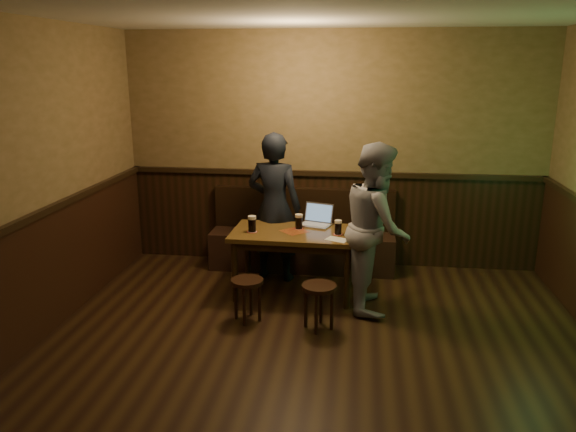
% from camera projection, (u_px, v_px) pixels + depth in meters
% --- Properties ---
extents(room, '(5.04, 6.04, 2.84)m').
position_uv_depth(room, '(312.00, 234.00, 4.11)').
color(room, black).
rests_on(room, ground).
extents(bench, '(2.20, 0.50, 0.95)m').
position_uv_depth(bench, '(302.00, 243.00, 6.80)').
color(bench, black).
rests_on(bench, ground).
extents(pub_table, '(1.33, 0.78, 0.71)m').
position_uv_depth(pub_table, '(294.00, 240.00, 5.93)').
color(pub_table, '#4F3716').
rests_on(pub_table, ground).
extents(stool_left, '(0.33, 0.33, 0.42)m').
position_uv_depth(stool_left, '(247.00, 288.00, 5.37)').
color(stool_left, black).
rests_on(stool_left, ground).
extents(stool_right, '(0.35, 0.35, 0.44)m').
position_uv_depth(stool_right, '(319.00, 294.00, 5.19)').
color(stool_right, black).
rests_on(stool_right, ground).
extents(pint_left, '(0.11, 0.11, 0.17)m').
position_uv_depth(pint_left, '(252.00, 224.00, 5.86)').
color(pint_left, maroon).
rests_on(pint_left, pub_table).
extents(pint_mid, '(0.10, 0.10, 0.16)m').
position_uv_depth(pint_mid, '(299.00, 222.00, 5.97)').
color(pint_mid, maroon).
rests_on(pint_mid, pub_table).
extents(pint_right, '(0.10, 0.10, 0.15)m').
position_uv_depth(pint_right, '(338.00, 227.00, 5.78)').
color(pint_right, maroon).
rests_on(pint_right, pub_table).
extents(laptop, '(0.39, 0.34, 0.23)m').
position_uv_depth(laptop, '(317.00, 220.00, 6.13)').
color(laptop, silver).
rests_on(laptop, pub_table).
extents(menu, '(0.26, 0.23, 0.00)m').
position_uv_depth(menu, '(337.00, 239.00, 5.62)').
color(menu, silver).
rests_on(menu, pub_table).
extents(person_suit, '(0.68, 0.50, 1.69)m').
position_uv_depth(person_suit, '(274.00, 207.00, 6.32)').
color(person_suit, black).
rests_on(person_suit, ground).
extents(person_grey, '(0.67, 0.84, 1.69)m').
position_uv_depth(person_grey, '(377.00, 227.00, 5.56)').
color(person_grey, gray).
rests_on(person_grey, ground).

